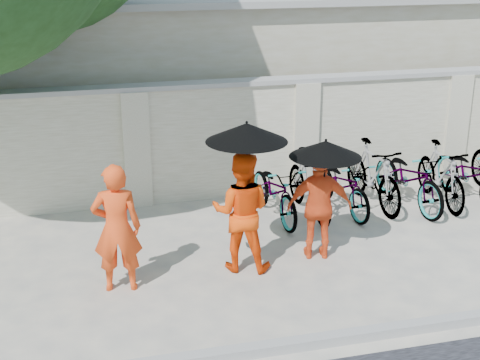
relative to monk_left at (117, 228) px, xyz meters
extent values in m
plane|color=beige|center=(1.56, -0.19, -0.86)|extent=(80.00, 80.00, 0.00)
cube|color=#949494|center=(1.56, -1.89, -0.80)|extent=(40.00, 0.16, 0.12)
cube|color=silver|center=(2.56, 3.01, 0.14)|extent=(20.00, 0.30, 2.00)
cube|color=#BCB8AD|center=(3.56, 6.81, 0.74)|extent=(14.00, 6.00, 3.20)
imported|color=#FF4917|center=(0.00, 0.00, 0.00)|extent=(0.67, 0.48, 1.73)
imported|color=#FB4709|center=(1.69, 0.19, -0.02)|extent=(1.00, 0.90, 1.69)
cylinder|color=black|center=(1.74, 0.11, 0.61)|extent=(0.02, 0.02, 1.03)
cone|color=black|center=(1.74, 0.11, 1.12)|extent=(1.08, 1.08, 0.25)
imported|color=#F25220|center=(2.85, 0.25, -0.08)|extent=(0.98, 0.58, 1.56)
cylinder|color=black|center=(2.87, 0.17, 0.41)|extent=(0.02, 0.02, 0.77)
cone|color=black|center=(2.87, 0.17, 0.79)|extent=(1.00, 1.00, 0.23)
imported|color=gray|center=(2.67, 1.78, -0.39)|extent=(0.80, 1.86, 0.95)
imported|color=gray|center=(3.26, 1.78, -0.32)|extent=(0.60, 1.82, 1.08)
imported|color=gray|center=(3.85, 1.79, -0.40)|extent=(0.85, 1.83, 0.93)
imported|color=gray|center=(4.44, 1.88, -0.30)|extent=(0.66, 1.91, 1.13)
imported|color=gray|center=(5.03, 1.71, -0.34)|extent=(0.92, 2.04, 1.04)
imported|color=gray|center=(5.62, 1.70, -0.33)|extent=(0.62, 1.81, 1.07)
imported|color=gray|center=(6.22, 1.72, -0.38)|extent=(0.86, 1.92, 0.98)
camera|label=1|loc=(-0.38, -7.97, 3.47)|focal=50.00mm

